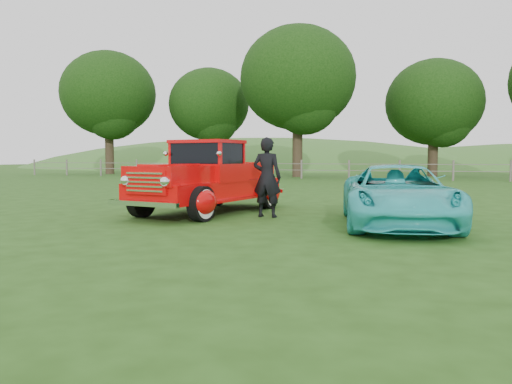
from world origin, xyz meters
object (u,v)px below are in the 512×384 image
(tree_mid_west, at_px, (209,105))
(tree_near_west, at_px, (298,78))
(teal_sedan, at_px, (397,196))
(tree_near_east, at_px, (434,103))
(man, at_px, (267,177))
(red_pickup, at_px, (209,180))
(tree_far_west, at_px, (108,94))

(tree_mid_west, xyz_separation_m, tree_near_west, (8.00, -3.00, 1.25))
(tree_near_west, distance_m, teal_sedan, 25.80)
(tree_near_east, distance_m, man, 27.84)
(red_pickup, bearing_deg, man, -4.34)
(tree_near_east, bearing_deg, teal_sedan, -92.48)
(tree_near_east, relative_size, man, 4.59)
(tree_mid_west, bearing_deg, man, -63.77)
(teal_sedan, height_order, man, man)
(tree_near_east, bearing_deg, tree_far_west, -173.16)
(tree_near_west, distance_m, tree_near_east, 9.97)
(man, bearing_deg, red_pickup, -12.19)
(tree_mid_west, height_order, red_pickup, tree_mid_west)
(tree_mid_west, xyz_separation_m, tree_near_east, (17.00, 1.00, -0.30))
(tree_far_west, xyz_separation_m, man, (20.91, -24.19, -5.58))
(red_pickup, xyz_separation_m, man, (1.62, -0.42, 0.11))
(tree_mid_west, height_order, tree_near_east, tree_mid_west)
(man, bearing_deg, teal_sedan, 170.48)
(tree_far_west, bearing_deg, tree_near_west, -3.58)
(tree_far_west, distance_m, tree_mid_west, 8.30)
(red_pickup, relative_size, man, 2.87)
(teal_sedan, bearing_deg, tree_far_west, 124.13)
(tree_mid_west, bearing_deg, red_pickup, -66.35)
(teal_sedan, relative_size, man, 2.41)
(tree_near_east, relative_size, red_pickup, 1.60)
(tree_near_east, bearing_deg, tree_near_west, -156.04)
(red_pickup, bearing_deg, tree_far_west, 139.32)
(tree_far_west, relative_size, man, 5.47)
(tree_mid_west, bearing_deg, tree_far_west, -165.96)
(tree_mid_west, bearing_deg, teal_sedan, -59.49)
(man, bearing_deg, tree_near_east, -96.14)
(tree_near_west, bearing_deg, tree_near_east, 23.96)
(tree_near_east, xyz_separation_m, red_pickup, (-5.72, -26.77, -4.45))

